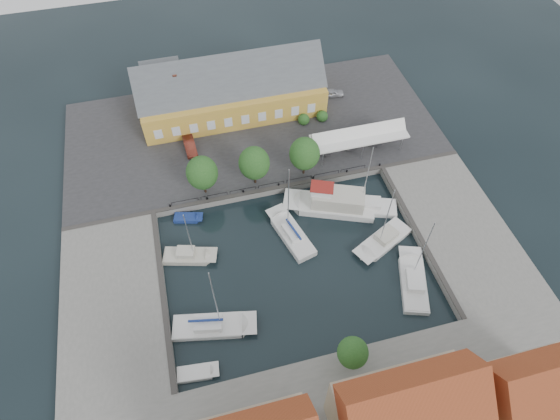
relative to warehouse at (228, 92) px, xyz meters
name	(u,v)px	position (x,y,z in m)	size (l,w,h in m)	color
ground	(292,253)	(2.60, -28.36, -4.43)	(140.00, 140.00, 0.00)	black
north_quay	(253,131)	(2.60, -5.36, -3.93)	(56.00, 26.00, 1.00)	#2D2D30
west_quay	(114,305)	(-19.40, -30.36, -3.93)	(12.00, 24.00, 1.00)	slate
east_quay	(458,228)	(24.60, -30.36, -3.93)	(12.00, 24.00, 1.00)	slate
quay_edge_fittings	(283,219)	(2.62, -23.61, -3.37)	(56.00, 24.72, 0.40)	#383533
warehouse	(228,92)	(0.00, 0.00, 0.00)	(28.56, 14.00, 9.55)	gold
tent_canopy	(359,136)	(16.60, -13.86, -0.74)	(14.00, 4.00, 2.83)	white
quay_trees	(254,163)	(0.60, -16.36, 0.45)	(18.20, 4.20, 6.30)	black
car_silver	(333,93)	(17.10, -1.04, -2.81)	(1.46, 3.64, 1.24)	#B0B1B8
car_red	(190,146)	(-7.28, -7.55, -2.70)	(1.55, 4.44, 1.46)	#5A1E14
center_sailboat	(291,234)	(3.23, -25.75, -4.06)	(4.86, 9.30, 12.39)	silver
trawler	(333,203)	(9.86, -22.69, -3.41)	(12.71, 8.02, 5.00)	silver
east_boat_a	(367,207)	(14.41, -23.90, -4.17)	(8.85, 5.52, 11.99)	silver
east_boat_b	(383,241)	(14.44, -29.64, -4.17)	(8.76, 6.19, 11.57)	silver
east_boat_c	(413,282)	(15.62, -36.13, -4.17)	(5.61, 9.48, 11.60)	silver
west_boat_b	(189,257)	(-10.09, -25.74, -4.17)	(7.02, 3.99, 9.44)	beige
west_boat_d	(212,327)	(-8.77, -35.73, -4.16)	(9.89, 4.67, 12.65)	silver
launch_sw	(197,373)	(-11.21, -40.48, -4.34)	(4.66, 2.15, 0.98)	silver
launch_nw	(188,218)	(-9.43, -19.59, -4.34)	(4.09, 2.48, 0.88)	navy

